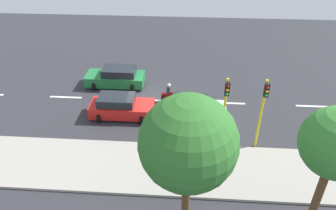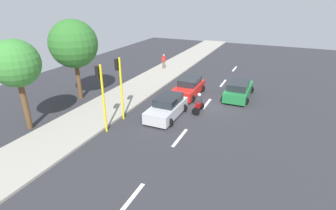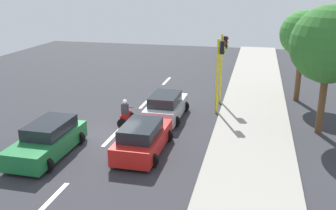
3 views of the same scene
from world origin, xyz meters
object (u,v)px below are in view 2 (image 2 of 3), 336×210
at_px(traffic_light_corner, 101,89).
at_px(street_tree_center, 74,44).
at_px(pedestrian_near_signal, 164,61).
at_px(car_green, 239,90).
at_px(traffic_light_midblock, 120,80).
at_px(motorcycle, 199,104).
at_px(car_red, 189,87).
at_px(street_tree_north, 16,64).
at_px(car_silver, 167,108).

distance_m(traffic_light_corner, street_tree_center, 7.07).
bearing_deg(traffic_light_corner, pedestrian_near_signal, -79.61).
xyz_separation_m(car_green, street_tree_center, (12.46, 5.69, 3.94)).
bearing_deg(traffic_light_midblock, pedestrian_near_signal, -78.06).
bearing_deg(street_tree_center, motorcycle, -172.60).
distance_m(car_red, traffic_light_corner, 9.24).
distance_m(car_green, traffic_light_corner, 12.14).
distance_m(traffic_light_corner, street_tree_north, 5.40).
bearing_deg(motorcycle, car_red, -58.58).
height_order(car_red, street_tree_center, street_tree_center).
bearing_deg(car_green, street_tree_center, 24.53).
xyz_separation_m(car_green, traffic_light_corner, (6.92, 9.72, 2.22)).
bearing_deg(street_tree_north, car_green, -135.83).
xyz_separation_m(motorcycle, street_tree_center, (10.24, 1.33, 4.01)).
height_order(motorcycle, pedestrian_near_signal, pedestrian_near_signal).
relative_size(pedestrian_near_signal, street_tree_center, 0.26).
xyz_separation_m(car_silver, street_tree_north, (7.70, 5.44, 3.71)).
bearing_deg(street_tree_north, car_silver, -144.76).
bearing_deg(car_red, pedestrian_near_signal, -50.80).
bearing_deg(motorcycle, street_tree_center, 7.40).
height_order(car_green, street_tree_center, street_tree_center).
distance_m(car_green, street_tree_north, 16.87).
bearing_deg(pedestrian_near_signal, street_tree_center, 76.51).
bearing_deg(traffic_light_corner, motorcycle, -131.21).
bearing_deg(car_red, street_tree_center, 28.49).
relative_size(car_silver, pedestrian_near_signal, 2.45).
height_order(car_green, street_tree_north, street_tree_north).
bearing_deg(car_green, traffic_light_corner, 54.56).
xyz_separation_m(traffic_light_corner, street_tree_center, (5.54, -4.03, 1.72)).
height_order(traffic_light_corner, traffic_light_midblock, same).
height_order(car_silver, car_green, same).
distance_m(car_red, pedestrian_near_signal, 8.83).
distance_m(street_tree_center, street_tree_north, 5.82).
bearing_deg(pedestrian_near_signal, car_silver, 115.75).
bearing_deg(car_red, traffic_light_midblock, 66.99).
bearing_deg(traffic_light_midblock, street_tree_center, -19.78).
bearing_deg(motorcycle, traffic_light_midblock, 35.26).
bearing_deg(car_green, motorcycle, 63.00).
height_order(car_green, motorcycle, motorcycle).
height_order(car_silver, street_tree_north, street_tree_north).
bearing_deg(car_red, motorcycle, 121.42).
distance_m(traffic_light_midblock, street_tree_center, 6.13).
height_order(street_tree_center, street_tree_north, street_tree_center).
bearing_deg(motorcycle, car_silver, 41.53).
bearing_deg(car_silver, traffic_light_midblock, 30.44).
bearing_deg(traffic_light_corner, traffic_light_midblock, -90.00).
bearing_deg(car_green, pedestrian_near_signal, -30.15).
distance_m(pedestrian_near_signal, street_tree_north, 17.57).
distance_m(car_red, motorcycle, 3.72).
distance_m(pedestrian_near_signal, street_tree_center, 12.21).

